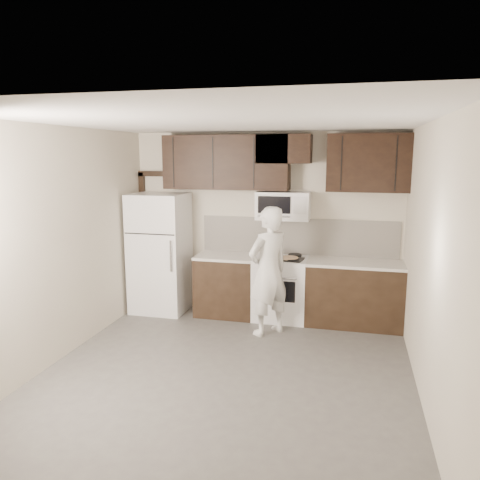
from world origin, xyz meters
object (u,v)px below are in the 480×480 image
at_px(refrigerator, 160,253).
at_px(stove, 281,288).
at_px(person, 268,271).
at_px(microwave, 283,206).

bearing_deg(refrigerator, stove, 1.51).
bearing_deg(person, microwave, -144.84).
relative_size(microwave, person, 0.44).
relative_size(stove, microwave, 1.24).
height_order(stove, microwave, microwave).
bearing_deg(microwave, refrigerator, -174.85).
height_order(refrigerator, person, refrigerator).
relative_size(refrigerator, person, 1.05).
bearing_deg(refrigerator, person, -17.87).
bearing_deg(microwave, stove, -89.90).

